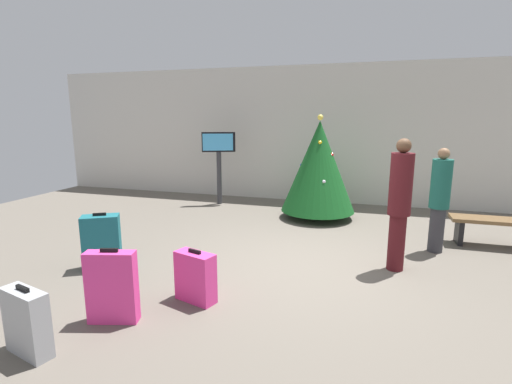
{
  "coord_description": "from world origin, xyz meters",
  "views": [
    {
      "loc": [
        0.84,
        -5.16,
        2.13
      ],
      "look_at": [
        -0.97,
        0.76,
        0.9
      ],
      "focal_mm": 26.3,
      "sensor_mm": 36.0,
      "label": 1
    }
  ],
  "objects_px": {
    "suitcase_0": "(27,322)",
    "flight_info_kiosk": "(219,155)",
    "traveller_1": "(440,198)",
    "traveller_0": "(400,201)",
    "suitcase_2": "(195,277)",
    "suitcase_3": "(102,242)",
    "holiday_tree": "(319,166)",
    "waiting_bench": "(491,226)",
    "suitcase_1": "(112,287)"
  },
  "relations": [
    {
      "from": "traveller_1",
      "to": "suitcase_1",
      "type": "distance_m",
      "value": 4.92
    },
    {
      "from": "traveller_0",
      "to": "suitcase_1",
      "type": "relative_size",
      "value": 2.29
    },
    {
      "from": "holiday_tree",
      "to": "waiting_bench",
      "type": "xyz_separation_m",
      "value": [
        3.04,
        -0.96,
        -0.77
      ]
    },
    {
      "from": "holiday_tree",
      "to": "suitcase_1",
      "type": "height_order",
      "value": "holiday_tree"
    },
    {
      "from": "flight_info_kiosk",
      "to": "waiting_bench",
      "type": "relative_size",
      "value": 1.41
    },
    {
      "from": "waiting_bench",
      "to": "suitcase_1",
      "type": "xyz_separation_m",
      "value": [
        -4.52,
        -3.88,
        0.04
      ]
    },
    {
      "from": "holiday_tree",
      "to": "suitcase_2",
      "type": "relative_size",
      "value": 3.46
    },
    {
      "from": "suitcase_0",
      "to": "suitcase_2",
      "type": "xyz_separation_m",
      "value": [
        1.01,
        1.37,
        -0.01
      ]
    },
    {
      "from": "waiting_bench",
      "to": "suitcase_3",
      "type": "relative_size",
      "value": 1.56
    },
    {
      "from": "traveller_1",
      "to": "waiting_bench",
      "type": "bearing_deg",
      "value": 31.08
    },
    {
      "from": "flight_info_kiosk",
      "to": "suitcase_0",
      "type": "bearing_deg",
      "value": -83.71
    },
    {
      "from": "suitcase_0",
      "to": "suitcase_2",
      "type": "height_order",
      "value": "suitcase_0"
    },
    {
      "from": "traveller_0",
      "to": "suitcase_2",
      "type": "xyz_separation_m",
      "value": [
        -2.31,
        -1.68,
        -0.7
      ]
    },
    {
      "from": "suitcase_1",
      "to": "traveller_0",
      "type": "bearing_deg",
      "value": 38.72
    },
    {
      "from": "suitcase_0",
      "to": "flight_info_kiosk",
      "type": "bearing_deg",
      "value": 96.29
    },
    {
      "from": "suitcase_0",
      "to": "suitcase_1",
      "type": "distance_m",
      "value": 0.8
    },
    {
      "from": "traveller_1",
      "to": "suitcase_3",
      "type": "height_order",
      "value": "traveller_1"
    },
    {
      "from": "suitcase_0",
      "to": "suitcase_1",
      "type": "relative_size",
      "value": 0.81
    },
    {
      "from": "suitcase_1",
      "to": "suitcase_3",
      "type": "xyz_separation_m",
      "value": [
        -1.09,
        1.18,
        0.0
      ]
    },
    {
      "from": "traveller_1",
      "to": "suitcase_0",
      "type": "height_order",
      "value": "traveller_1"
    },
    {
      "from": "holiday_tree",
      "to": "flight_info_kiosk",
      "type": "xyz_separation_m",
      "value": [
        -2.54,
        0.65,
        0.11
      ]
    },
    {
      "from": "suitcase_1",
      "to": "suitcase_2",
      "type": "distance_m",
      "value": 0.93
    },
    {
      "from": "suitcase_3",
      "to": "suitcase_0",
      "type": "bearing_deg",
      "value": -69.32
    },
    {
      "from": "flight_info_kiosk",
      "to": "suitcase_3",
      "type": "relative_size",
      "value": 2.19
    },
    {
      "from": "suitcase_2",
      "to": "suitcase_3",
      "type": "bearing_deg",
      "value": 163.42
    },
    {
      "from": "traveller_0",
      "to": "waiting_bench",
      "type": "bearing_deg",
      "value": 43.84
    },
    {
      "from": "traveller_0",
      "to": "suitcase_1",
      "type": "distance_m",
      "value": 3.81
    },
    {
      "from": "holiday_tree",
      "to": "suitcase_1",
      "type": "xyz_separation_m",
      "value": [
        -1.48,
        -4.84,
        -0.73
      ]
    },
    {
      "from": "waiting_bench",
      "to": "traveller_0",
      "type": "distance_m",
      "value": 2.29
    },
    {
      "from": "waiting_bench",
      "to": "traveller_1",
      "type": "xyz_separation_m",
      "value": [
        -0.93,
        -0.56,
        0.54
      ]
    },
    {
      "from": "suitcase_0",
      "to": "traveller_0",
      "type": "bearing_deg",
      "value": 42.69
    },
    {
      "from": "traveller_0",
      "to": "suitcase_2",
      "type": "relative_size",
      "value": 2.94
    },
    {
      "from": "flight_info_kiosk",
      "to": "suitcase_1",
      "type": "xyz_separation_m",
      "value": [
        1.06,
        -5.49,
        -0.85
      ]
    },
    {
      "from": "traveller_1",
      "to": "suitcase_2",
      "type": "distance_m",
      "value": 4.02
    },
    {
      "from": "suitcase_3",
      "to": "traveller_0",
      "type": "bearing_deg",
      "value": 16.24
    },
    {
      "from": "flight_info_kiosk",
      "to": "suitcase_1",
      "type": "height_order",
      "value": "flight_info_kiosk"
    },
    {
      "from": "holiday_tree",
      "to": "suitcase_0",
      "type": "relative_size",
      "value": 3.32
    },
    {
      "from": "waiting_bench",
      "to": "traveller_1",
      "type": "height_order",
      "value": "traveller_1"
    },
    {
      "from": "traveller_1",
      "to": "suitcase_2",
      "type": "height_order",
      "value": "traveller_1"
    },
    {
      "from": "waiting_bench",
      "to": "suitcase_0",
      "type": "relative_size",
      "value": 1.92
    },
    {
      "from": "suitcase_2",
      "to": "suitcase_3",
      "type": "distance_m",
      "value": 1.8
    },
    {
      "from": "traveller_0",
      "to": "traveller_1",
      "type": "distance_m",
      "value": 1.17
    },
    {
      "from": "suitcase_0",
      "to": "suitcase_1",
      "type": "bearing_deg",
      "value": 61.8
    },
    {
      "from": "suitcase_1",
      "to": "traveller_1",
      "type": "bearing_deg",
      "value": 42.7
    },
    {
      "from": "traveller_1",
      "to": "suitcase_1",
      "type": "bearing_deg",
      "value": -137.3
    },
    {
      "from": "holiday_tree",
      "to": "traveller_1",
      "type": "height_order",
      "value": "holiday_tree"
    },
    {
      "from": "holiday_tree",
      "to": "traveller_1",
      "type": "bearing_deg",
      "value": -35.72
    },
    {
      "from": "waiting_bench",
      "to": "suitcase_1",
      "type": "distance_m",
      "value": 5.96
    },
    {
      "from": "traveller_0",
      "to": "suitcase_2",
      "type": "bearing_deg",
      "value": -143.86
    },
    {
      "from": "suitcase_0",
      "to": "suitcase_3",
      "type": "bearing_deg",
      "value": 110.68
    }
  ]
}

